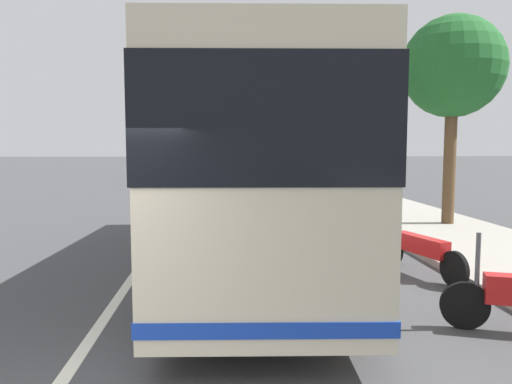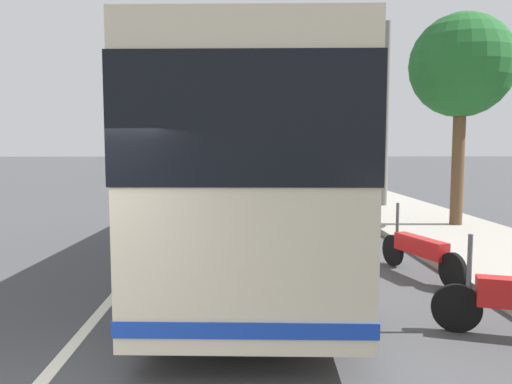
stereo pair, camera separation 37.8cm
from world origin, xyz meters
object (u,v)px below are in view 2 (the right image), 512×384
car_behind_bus (182,166)px  roadside_tree_mid_block (462,67)px  motorcycle_angled (420,251)px  utility_pole (386,117)px  coach_bus (256,160)px  car_oncoming (178,170)px  car_far_distant (243,171)px

car_behind_bus → roadside_tree_mid_block: size_ratio=0.67×
motorcycle_angled → car_behind_bus: (31.93, 8.03, 0.27)m
motorcycle_angled → car_behind_bus: 32.92m
motorcycle_angled → roadside_tree_mid_block: 7.00m
motorcycle_angled → utility_pole: utility_pole is taller
coach_bus → roadside_tree_mid_block: roadside_tree_mid_block is taller
coach_bus → roadside_tree_mid_block: (3.98, -5.78, 2.42)m
coach_bus → utility_pole: size_ratio=1.50×
car_behind_bus → motorcycle_angled: bearing=16.8°
car_behind_bus → car_oncoming: car_oncoming is taller
motorcycle_angled → car_oncoming: (24.47, 7.39, 0.29)m
coach_bus → motorcycle_angled: size_ratio=4.60×
motorcycle_angled → car_far_distant: bearing=-9.3°
car_behind_bus → roadside_tree_mid_block: roadside_tree_mid_block is taller
car_far_distant → car_oncoming: car_oncoming is taller
coach_bus → motorcycle_angled: 3.47m
coach_bus → motorcycle_angled: (-0.97, -2.92, -1.61)m
coach_bus → car_far_distant: coach_bus is taller
car_far_distant → car_behind_bus: bearing=28.4°
car_oncoming → utility_pole: size_ratio=0.66×
motorcycle_angled → car_far_distant: car_far_distant is taller
car_far_distant → utility_pole: 15.66m
car_far_distant → roadside_tree_mid_block: bearing=-167.0°
utility_pole → roadside_tree_mid_block: bearing=-171.1°
car_oncoming → roadside_tree_mid_block: bearing=25.9°
coach_bus → utility_pole: utility_pole is taller
motorcycle_angled → coach_bus: bearing=55.1°
coach_bus → roadside_tree_mid_block: 7.42m
car_oncoming → utility_pole: 17.92m
motorcycle_angled → car_behind_bus: bearing=-2.3°
car_far_distant → car_oncoming: (0.41, 4.37, 0.06)m
motorcycle_angled → roadside_tree_mid_block: roadside_tree_mid_block is taller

